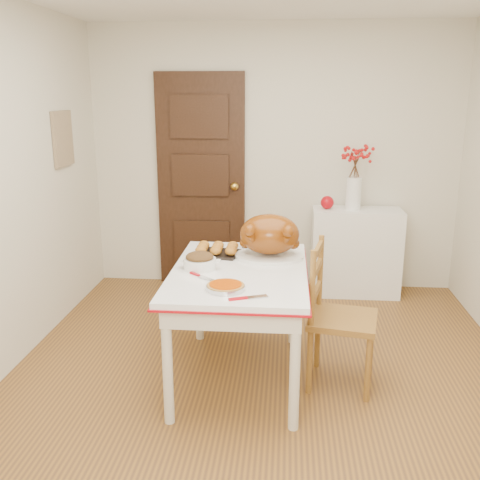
# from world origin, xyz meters

# --- Properties ---
(floor) EXTENTS (3.50, 4.00, 0.00)m
(floor) POSITION_xyz_m (0.00, 0.00, 0.00)
(floor) COLOR brown
(floor) RESTS_ON ground
(wall_back) EXTENTS (3.50, 0.00, 2.50)m
(wall_back) POSITION_xyz_m (0.00, 2.00, 1.25)
(wall_back) COLOR beige
(wall_back) RESTS_ON ground
(wall_front) EXTENTS (3.50, 0.00, 2.50)m
(wall_front) POSITION_xyz_m (0.00, -2.00, 1.25)
(wall_front) COLOR beige
(wall_front) RESTS_ON ground
(door_back) EXTENTS (0.85, 0.06, 2.06)m
(door_back) POSITION_xyz_m (-0.70, 1.97, 1.03)
(door_back) COLOR #331C11
(door_back) RESTS_ON ground
(photo_board) EXTENTS (0.03, 0.35, 0.45)m
(photo_board) POSITION_xyz_m (-1.73, 1.20, 1.50)
(photo_board) COLOR tan
(photo_board) RESTS_ON ground
(sideboard) EXTENTS (0.82, 0.37, 0.82)m
(sideboard) POSITION_xyz_m (0.79, 1.78, 0.41)
(sideboard) COLOR white
(sideboard) RESTS_ON floor
(kitchen_table) EXTENTS (0.88, 1.29, 0.77)m
(kitchen_table) POSITION_xyz_m (-0.16, 0.10, 0.39)
(kitchen_table) COLOR white
(kitchen_table) RESTS_ON floor
(chair_oak) EXTENTS (0.49, 0.49, 0.96)m
(chair_oak) POSITION_xyz_m (0.51, 0.08, 0.48)
(chair_oak) COLOR brown
(chair_oak) RESTS_ON floor
(berry_vase) EXTENTS (0.32, 0.32, 0.62)m
(berry_vase) POSITION_xyz_m (0.75, 1.78, 1.13)
(berry_vase) COLOR white
(berry_vase) RESTS_ON sideboard
(apple) EXTENTS (0.12, 0.12, 0.12)m
(apple) POSITION_xyz_m (0.51, 1.78, 0.88)
(apple) COLOR #A80810
(apple) RESTS_ON sideboard
(turkey_platter) EXTENTS (0.54, 0.47, 0.30)m
(turkey_platter) POSITION_xyz_m (0.02, 0.36, 0.92)
(turkey_platter) COLOR #742F02
(turkey_platter) RESTS_ON kitchen_table
(pumpkin_pie) EXTENTS (0.24, 0.24, 0.05)m
(pumpkin_pie) POSITION_xyz_m (-0.21, -0.29, 0.79)
(pumpkin_pie) COLOR #B33C00
(pumpkin_pie) RESTS_ON kitchen_table
(stuffing_dish) EXTENTS (0.27, 0.21, 0.10)m
(stuffing_dish) POSITION_xyz_m (-0.42, 0.08, 0.82)
(stuffing_dish) COLOR #503A1B
(stuffing_dish) RESTS_ON kitchen_table
(rolls_tray) EXTENTS (0.33, 0.28, 0.08)m
(rolls_tray) POSITION_xyz_m (-0.34, 0.40, 0.81)
(rolls_tray) COLOR #9F5C1B
(rolls_tray) RESTS_ON kitchen_table
(pie_server) EXTENTS (0.23, 0.15, 0.01)m
(pie_server) POSITION_xyz_m (-0.07, -0.41, 0.78)
(pie_server) COLOR silver
(pie_server) RESTS_ON kitchen_table
(carving_knife) EXTENTS (0.21, 0.19, 0.01)m
(carving_knife) POSITION_xyz_m (-0.37, -0.09, 0.78)
(carving_knife) COLOR silver
(carving_knife) RESTS_ON kitchen_table
(drinking_glass) EXTENTS (0.07, 0.07, 0.10)m
(drinking_glass) POSITION_xyz_m (-0.16, 0.60, 0.82)
(drinking_glass) COLOR white
(drinking_glass) RESTS_ON kitchen_table
(shaker_pair) EXTENTS (0.10, 0.04, 0.10)m
(shaker_pair) POSITION_xyz_m (0.10, 0.60, 0.82)
(shaker_pair) COLOR white
(shaker_pair) RESTS_ON kitchen_table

